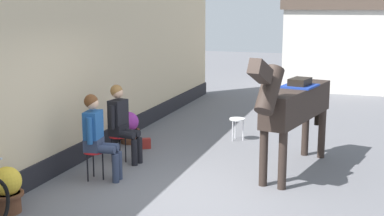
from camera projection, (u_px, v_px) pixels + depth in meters
ground_plane at (239, 143)px, 10.52m from camera, size 40.00×40.00×0.00m
pub_facade_wall at (87, 72)px, 9.61m from camera, size 0.34×14.00×3.40m
distant_cottage at (337, 34)px, 17.10m from camera, size 3.40×2.60×3.50m
seated_visitor_near at (97, 133)px, 8.21m from camera, size 0.61×0.49×1.39m
seated_visitor_far at (121, 119)px, 9.16m from camera, size 0.61×0.49×1.39m
saddled_horse_center at (294, 105)px, 8.50m from camera, size 0.94×2.95×2.06m
flower_planter_nearest at (7, 189)px, 6.98m from camera, size 0.43×0.43×0.64m
flower_planter_farthest at (129, 127)px, 10.50m from camera, size 0.43×0.43×0.64m
spare_stool_white at (237, 121)px, 10.71m from camera, size 0.32×0.32×0.46m
satchel_bag at (143, 144)px, 10.14m from camera, size 0.30×0.25×0.20m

